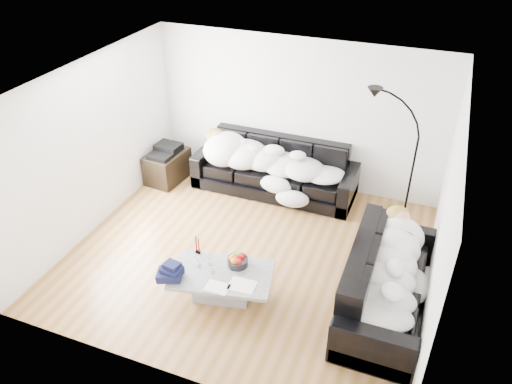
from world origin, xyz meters
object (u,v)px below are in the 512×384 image
(sofa_right, at_px, (388,280))
(shoes, at_px, (375,294))
(candle_right, at_px, (199,246))
(stereo, at_px, (166,150))
(sleeper_back, at_px, (274,159))
(fruit_bowl, at_px, (238,260))
(wine_glass_c, at_px, (213,268))
(coffee_table, at_px, (222,284))
(sofa_back, at_px, (275,168))
(wine_glass_a, at_px, (210,259))
(av_cabinet, at_px, (167,166))
(wine_glass_b, at_px, (199,261))
(sleeper_right, at_px, (390,268))
(floor_lamp, at_px, (411,176))
(candle_left, at_px, (196,244))

(sofa_right, bearing_deg, shoes, 44.27)
(candle_right, distance_m, stereo, 2.70)
(sleeper_back, xyz_separation_m, fruit_bowl, (0.36, -2.43, -0.19))
(fruit_bowl, bearing_deg, wine_glass_c, -133.63)
(sofa_right, xyz_separation_m, coffee_table, (-2.02, -0.56, -0.27))
(sleeper_back, distance_m, fruit_bowl, 2.46)
(sleeper_back, bearing_deg, sofa_back, 90.00)
(coffee_table, distance_m, candle_right, 0.61)
(fruit_bowl, height_order, stereo, stereo)
(sleeper_back, distance_m, wine_glass_a, 2.56)
(sofa_right, distance_m, stereo, 4.55)
(av_cabinet, bearing_deg, coffee_table, -41.08)
(sofa_back, distance_m, wine_glass_b, 2.69)
(sofa_back, height_order, sleeper_back, sofa_back)
(sofa_right, xyz_separation_m, shoes, (-0.13, 0.14, -0.40))
(sofa_back, relative_size, sleeper_back, 1.18)
(fruit_bowl, distance_m, wine_glass_a, 0.36)
(sleeper_back, relative_size, fruit_bowl, 8.61)
(sofa_back, relative_size, candle_right, 11.82)
(sofa_right, distance_m, sleeper_back, 3.09)
(candle_right, bearing_deg, sofa_back, 84.81)
(sleeper_right, bearing_deg, wine_glass_b, 102.79)
(wine_glass_b, bearing_deg, sleeper_back, 87.78)
(sleeper_right, distance_m, wine_glass_b, 2.42)
(stereo, xyz_separation_m, floor_lamp, (4.17, -0.04, 0.39))
(wine_glass_a, distance_m, shoes, 2.22)
(sleeper_right, bearing_deg, floor_lamp, 0.15)
(sofa_right, height_order, candle_right, sofa_right)
(shoes, bearing_deg, wine_glass_b, -173.09)
(candle_left, bearing_deg, coffee_table, -28.12)
(sleeper_right, bearing_deg, fruit_bowl, 99.92)
(sofa_back, xyz_separation_m, floor_lamp, (2.25, -0.39, 0.54))
(fruit_bowl, relative_size, candle_right, 1.16)
(sofa_back, bearing_deg, wine_glass_a, -89.59)
(sofa_back, height_order, av_cabinet, sofa_back)
(av_cabinet, bearing_deg, candle_right, -44.46)
(sofa_back, xyz_separation_m, sleeper_back, (0.00, -0.05, 0.20))
(sofa_right, height_order, av_cabinet, sofa_right)
(wine_glass_c, xyz_separation_m, candle_left, (-0.38, 0.29, 0.06))
(wine_glass_a, relative_size, wine_glass_c, 1.13)
(sofa_right, relative_size, fruit_bowl, 8.20)
(fruit_bowl, bearing_deg, stereo, 137.00)
(sleeper_back, distance_m, coffee_table, 2.71)
(av_cabinet, height_order, floor_lamp, floor_lamp)
(sleeper_back, distance_m, stereo, 1.95)
(candle_right, bearing_deg, wine_glass_a, -33.73)
(candle_left, relative_size, candle_right, 1.14)
(candle_left, bearing_deg, shoes, 10.22)
(coffee_table, xyz_separation_m, candle_left, (-0.49, 0.26, 0.32))
(stereo, bearing_deg, shoes, -18.18)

